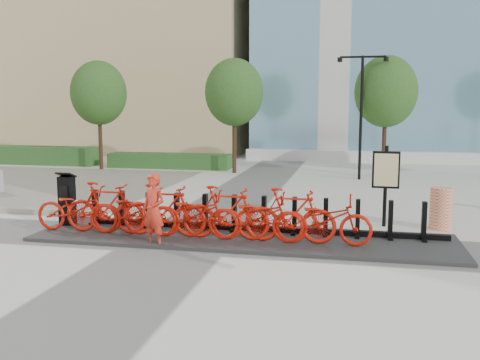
% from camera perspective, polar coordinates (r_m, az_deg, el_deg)
% --- Properties ---
extents(ground, '(120.00, 120.00, 0.00)m').
position_cam_1_polar(ground, '(12.34, -6.04, -6.35)').
color(ground, beige).
extents(hedge_a, '(10.00, 1.40, 0.90)m').
position_cam_1_polar(hedge_a, '(30.65, -23.41, 2.50)').
color(hedge_a, '#224F1F').
rests_on(hedge_a, ground).
extents(hedge_b, '(6.00, 1.20, 0.70)m').
position_cam_1_polar(hedge_b, '(26.21, -7.52, 2.05)').
color(hedge_b, '#224F1F').
rests_on(hedge_b, ground).
extents(tree_0, '(2.60, 2.60, 5.10)m').
position_cam_1_polar(tree_0, '(26.15, -14.83, 8.95)').
color(tree_0, '#322117').
rests_on(tree_0, ground).
extents(tree_1, '(2.60, 2.60, 5.10)m').
position_cam_1_polar(tree_1, '(23.95, -0.62, 9.32)').
color(tree_1, '#322117').
rests_on(tree_1, ground).
extents(tree_2, '(2.60, 2.60, 5.10)m').
position_cam_1_polar(tree_2, '(23.40, 15.31, 9.07)').
color(tree_2, '#322117').
rests_on(tree_2, ground).
extents(streetlamp, '(2.00, 0.20, 5.00)m').
position_cam_1_polar(streetlamp, '(22.36, 12.83, 8.04)').
color(streetlamp, black).
rests_on(streetlamp, ground).
extents(dock_pad, '(9.60, 2.40, 0.08)m').
position_cam_1_polar(dock_pad, '(12.29, 0.20, -6.17)').
color(dock_pad, '#2D2D2D').
rests_on(dock_pad, ground).
extents(dock_rail_posts, '(8.02, 0.50, 0.85)m').
position_cam_1_polar(dock_rail_posts, '(12.63, 0.91, -3.62)').
color(dock_rail_posts, black).
rests_on(dock_rail_posts, dock_pad).
extents(bike_0, '(2.06, 0.72, 1.08)m').
position_cam_1_polar(bike_0, '(13.19, -16.96, -2.96)').
color(bike_0, '#B11406').
rests_on(bike_0, dock_pad).
extents(bike_1, '(2.00, 0.56, 1.20)m').
position_cam_1_polar(bike_1, '(12.85, -14.16, -2.87)').
color(bike_1, '#B11406').
rests_on(bike_1, dock_pad).
extents(bike_2, '(2.06, 0.72, 1.08)m').
position_cam_1_polar(bike_2, '(12.56, -11.20, -3.30)').
color(bike_2, '#B11406').
rests_on(bike_2, dock_pad).
extents(bike_3, '(2.00, 0.56, 1.20)m').
position_cam_1_polar(bike_3, '(12.29, -8.11, -3.20)').
color(bike_3, '#B11406').
rests_on(bike_3, dock_pad).
extents(bike_4, '(2.06, 0.72, 1.08)m').
position_cam_1_polar(bike_4, '(12.08, -4.89, -3.63)').
color(bike_4, '#B11406').
rests_on(bike_4, dock_pad).
extents(bike_5, '(2.00, 0.56, 1.20)m').
position_cam_1_polar(bike_5, '(11.88, -1.56, -3.51)').
color(bike_5, '#B11406').
rests_on(bike_5, dock_pad).
extents(bike_6, '(2.06, 0.72, 1.08)m').
position_cam_1_polar(bike_6, '(11.74, 1.86, -3.94)').
color(bike_6, '#B11406').
rests_on(bike_6, dock_pad).
extents(bike_7, '(2.00, 0.56, 1.20)m').
position_cam_1_polar(bike_7, '(11.63, 5.37, -3.79)').
color(bike_7, '#B11406').
rests_on(bike_7, dock_pad).
extents(bike_8, '(2.06, 0.72, 1.08)m').
position_cam_1_polar(bike_8, '(11.58, 8.91, -4.20)').
color(bike_8, '#B11406').
rests_on(bike_8, dock_pad).
extents(kiosk, '(0.42, 0.36, 1.33)m').
position_cam_1_polar(kiosk, '(14.01, -17.97, -1.97)').
color(kiosk, black).
rests_on(kiosk, dock_pad).
extents(worker_red, '(0.68, 0.57, 1.60)m').
position_cam_1_polar(worker_red, '(11.65, -9.20, -3.23)').
color(worker_red, red).
rests_on(worker_red, ground).
extents(construction_barrel, '(0.58, 0.58, 1.04)m').
position_cam_1_polar(construction_barrel, '(14.06, 20.65, -2.88)').
color(construction_barrel, '#FF4300').
rests_on(construction_barrel, ground).
extents(map_sign, '(0.67, 0.14, 2.05)m').
position_cam_1_polar(map_sign, '(13.85, 15.29, 0.70)').
color(map_sign, black).
rests_on(map_sign, ground).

